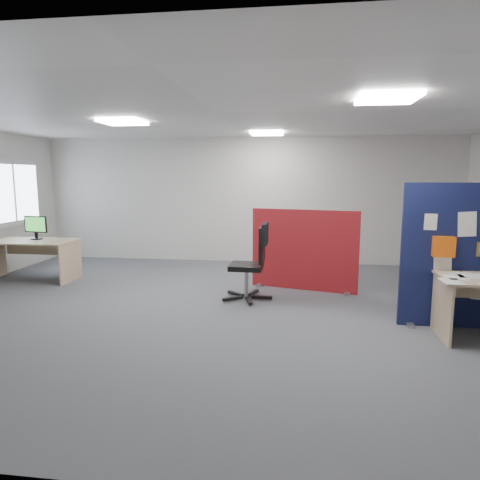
# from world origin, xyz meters

# --- Properties ---
(floor) EXTENTS (9.00, 9.00, 0.00)m
(floor) POSITION_xyz_m (0.00, 0.00, 0.00)
(floor) COLOR #4F5257
(floor) RESTS_ON ground
(ceiling) EXTENTS (9.00, 7.00, 0.02)m
(ceiling) POSITION_xyz_m (0.00, 0.00, 2.70)
(ceiling) COLOR white
(ceiling) RESTS_ON wall_back
(wall_back) EXTENTS (9.00, 0.02, 2.70)m
(wall_back) POSITION_xyz_m (0.00, 3.50, 1.35)
(wall_back) COLOR silver
(wall_back) RESTS_ON floor
(wall_front) EXTENTS (9.00, 0.02, 2.70)m
(wall_front) POSITION_xyz_m (0.00, -3.50, 1.35)
(wall_front) COLOR silver
(wall_front) RESTS_ON floor
(window) EXTENTS (0.06, 1.70, 1.30)m
(window) POSITION_xyz_m (-4.44, 2.00, 1.55)
(window) COLOR white
(window) RESTS_ON wall_left
(ceiling_lights) EXTENTS (4.10, 4.10, 0.04)m
(ceiling_lights) POSITION_xyz_m (0.33, 0.67, 2.67)
(ceiling_lights) COLOR white
(ceiling_lights) RESTS_ON ceiling
(red_divider) EXTENTS (1.74, 0.49, 1.33)m
(red_divider) POSITION_xyz_m (1.21, 1.27, 0.66)
(red_divider) COLOR maroon
(red_divider) RESTS_ON floor
(second_desk) EXTENTS (1.60, 0.80, 0.73)m
(second_desk) POSITION_xyz_m (-3.68, 1.32, 0.55)
(second_desk) COLOR tan
(second_desk) RESTS_ON floor
(monitor_second) EXTENTS (0.47, 0.21, 0.43)m
(monitor_second) POSITION_xyz_m (-3.63, 1.43, 0.96)
(monitor_second) COLOR black
(monitor_second) RESTS_ON second_desk
(office_chair) EXTENTS (0.74, 0.77, 1.16)m
(office_chair) POSITION_xyz_m (0.47, 0.57, 0.66)
(office_chair) COLOR black
(office_chair) RESTS_ON floor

